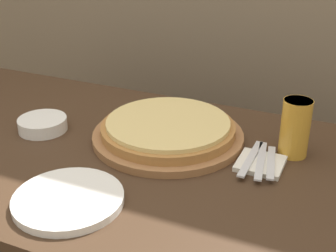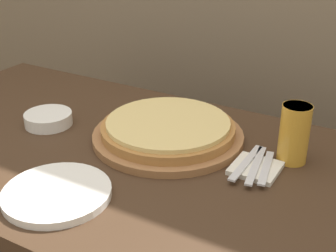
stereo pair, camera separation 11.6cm
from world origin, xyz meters
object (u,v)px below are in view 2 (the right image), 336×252
object	(u,v)px
dinner_plate	(57,193)
dinner_knife	(256,165)
beer_glass	(295,131)
pizza_on_board	(168,131)
fork	(246,162)
spoon	(266,168)
side_bowl	(48,119)

from	to	relation	value
dinner_plate	dinner_knife	xyz separation A→B (m)	(0.34, 0.32, 0.01)
beer_glass	dinner_knife	distance (m)	0.13
pizza_on_board	dinner_knife	size ratio (longest dim) A/B	2.17
beer_glass	pizza_on_board	bearing A→B (deg)	-170.70
dinner_plate	beer_glass	bearing A→B (deg)	46.01
dinner_plate	fork	bearing A→B (deg)	45.87
spoon	dinner_knife	bearing A→B (deg)	180.00
beer_glass	dinner_plate	bearing A→B (deg)	-133.99
dinner_plate	side_bowl	xyz separation A→B (m)	(-0.27, 0.27, 0.01)
pizza_on_board	dinner_knife	distance (m)	0.27
dinner_plate	spoon	size ratio (longest dim) A/B	1.49
fork	side_bowl	bearing A→B (deg)	-174.72
side_bowl	dinner_knife	xyz separation A→B (m)	(0.61, 0.05, -0.00)
beer_glass	fork	distance (m)	0.14
beer_glass	dinner_plate	distance (m)	0.57
dinner_knife	side_bowl	bearing A→B (deg)	-174.93
beer_glass	side_bowl	world-z (taller)	beer_glass
pizza_on_board	beer_glass	xyz separation A→B (m)	(0.32, 0.05, 0.06)
beer_glass	spoon	bearing A→B (deg)	-111.15
side_bowl	dinner_knife	size ratio (longest dim) A/B	0.73
pizza_on_board	fork	size ratio (longest dim) A/B	2.18
fork	dinner_plate	bearing A→B (deg)	-134.13
dinner_plate	spoon	distance (m)	0.48
fork	spoon	world-z (taller)	same
pizza_on_board	dinner_knife	xyz separation A→B (m)	(0.26, -0.04, -0.01)
pizza_on_board	dinner_knife	bearing A→B (deg)	-7.89
dinner_plate	fork	xyz separation A→B (m)	(0.31, 0.32, 0.01)
pizza_on_board	beer_glass	size ratio (longest dim) A/B	2.74
side_bowl	fork	distance (m)	0.59
beer_glass	spoon	distance (m)	0.12
dinner_plate	side_bowl	size ratio (longest dim) A/B	1.75
dinner_knife	spoon	xyz separation A→B (m)	(0.03, 0.00, 0.00)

